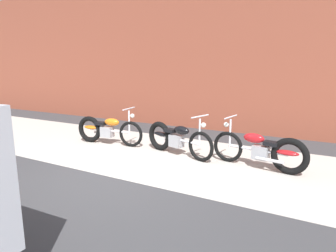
# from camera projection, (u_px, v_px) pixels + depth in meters

# --- Properties ---
(ground_plane) EXTENTS (80.00, 80.00, 0.00)m
(ground_plane) POSITION_uv_depth(u_px,v_px,m) (110.00, 177.00, 5.55)
(ground_plane) COLOR #38383A
(sidewalk_slab) EXTENTS (36.00, 3.50, 0.01)m
(sidewalk_slab) POSITION_uv_depth(u_px,v_px,m) (157.00, 153.00, 7.05)
(sidewalk_slab) COLOR #B2ADA3
(sidewalk_slab) RESTS_ON ground
(brick_building_wall) EXTENTS (36.00, 0.50, 5.16)m
(brick_building_wall) POSITION_uv_depth(u_px,v_px,m) (210.00, 51.00, 9.51)
(brick_building_wall) COLOR brown
(brick_building_wall) RESTS_ON ground
(motorcycle_orange) EXTENTS (2.00, 0.58, 1.03)m
(motorcycle_orange) POSITION_uv_depth(u_px,v_px,m) (105.00, 129.00, 7.88)
(motorcycle_orange) COLOR black
(motorcycle_orange) RESTS_ON ground
(motorcycle_black) EXTENTS (1.96, 0.78, 1.03)m
(motorcycle_black) POSITION_uv_depth(u_px,v_px,m) (174.00, 138.00, 6.94)
(motorcycle_black) COLOR black
(motorcycle_black) RESTS_ON ground
(motorcycle_red) EXTENTS (2.00, 0.64, 1.03)m
(motorcycle_red) POSITION_uv_depth(u_px,v_px,m) (264.00, 150.00, 5.89)
(motorcycle_red) COLOR black
(motorcycle_red) RESTS_ON ground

